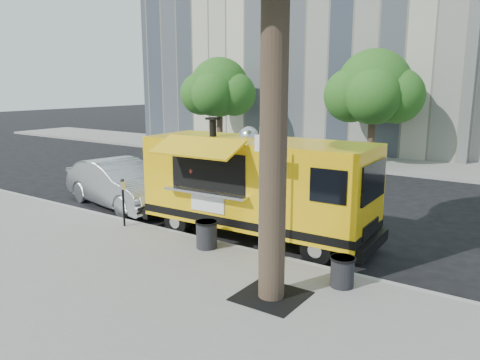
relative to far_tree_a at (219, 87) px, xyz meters
The scene contains 13 objects.
ground 16.30m from the far_tree_a, 50.89° to the right, with size 120.00×120.00×0.00m, color black.
sidewalk 19.48m from the far_tree_a, 58.47° to the right, with size 60.00×6.00×0.15m, color gray.
curb 16.99m from the far_tree_a, 52.92° to the right, with size 60.00×0.14×0.16m, color #999993.
far_sidewalk 10.73m from the far_tree_a, ahead, with size 60.00×5.00×0.15m, color gray.
tree_well 20.00m from the far_tree_a, 50.16° to the right, with size 1.20×1.20×0.02m, color black.
far_tree_a is the anchor object (origin of this frame).
far_tree_b 9.01m from the far_tree_a, ahead, with size 3.60×3.60×5.50m.
sign_post 18.14m from the far_tree_a, 50.17° to the right, with size 0.28×0.06×3.00m.
parking_meter 15.59m from the far_tree_a, 62.85° to the right, with size 0.11×0.11×1.33m.
food_truck 16.10m from the far_tree_a, 49.59° to the right, with size 6.39×3.08×3.11m.
sedan 13.21m from the far_tree_a, 67.78° to the right, with size 1.64×4.70×1.55m, color #A9ACB0.
trash_bin_left 17.27m from the far_tree_a, 53.99° to the right, with size 0.55×0.55×0.66m.
trash_bin_right 19.68m from the far_tree_a, 45.91° to the right, with size 0.49×0.49×0.59m.
Camera 1 is at (6.70, -9.74, 4.03)m, focal length 35.00 mm.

